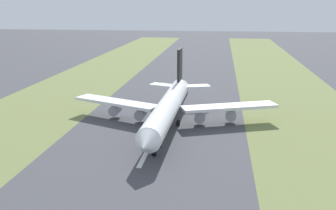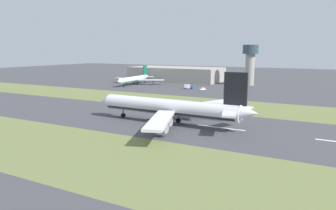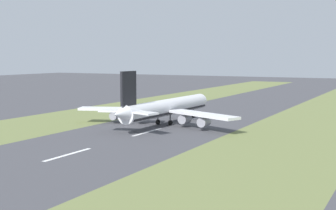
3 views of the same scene
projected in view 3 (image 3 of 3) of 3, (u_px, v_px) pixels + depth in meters
The scene contains 7 objects.
ground_plane at pixel (176, 124), 172.97m from camera, with size 800.00×800.00×0.00m, color #424247.
grass_median_west at pixel (79, 117), 193.74m from camera, with size 40.00×600.00×0.01m, color olive.
grass_median_east at pixel (300, 133), 152.19m from camera, with size 40.00×600.00×0.01m, color olive.
centreline_dash_near at pixel (68, 155), 118.82m from camera, with size 1.20×18.00×0.01m, color silver.
centreline_dash_mid at pixel (147, 132), 154.05m from camera, with size 1.20×18.00×0.01m, color silver.
centreline_dash_far at pixel (197, 118), 189.29m from camera, with size 1.20×18.00×0.01m, color silver.
airplane_main_jet at pixel (165, 108), 170.63m from camera, with size 64.12×67.11×20.20m.
Camera 3 is at (76.81, -153.15, 24.92)m, focal length 50.00 mm.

